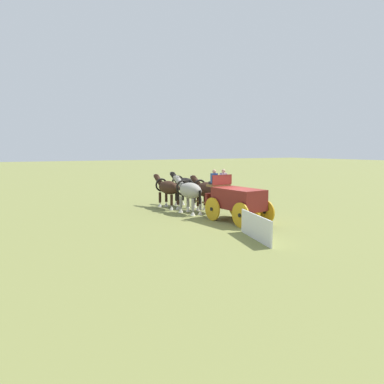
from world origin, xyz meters
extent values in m
plane|color=olive|center=(0.00, 0.00, 0.00)|extent=(220.00, 220.00, 0.00)
cube|color=maroon|center=(0.00, 0.00, 1.28)|extent=(3.04, 1.73, 1.09)
cube|color=brown|center=(1.71, 0.13, 1.86)|extent=(0.66, 1.40, 0.12)
cube|color=maroon|center=(2.11, 0.16, 1.08)|extent=(0.33, 1.22, 0.60)
cube|color=maroon|center=(1.41, 0.11, 2.20)|extent=(0.16, 1.36, 0.55)
cube|color=gold|center=(0.00, 0.00, 0.63)|extent=(3.23, 0.40, 0.16)
cylinder|color=gold|center=(1.10, 0.94, 0.63)|extent=(1.27, 0.18, 1.27)
cylinder|color=black|center=(1.10, 0.94, 0.63)|extent=(0.21, 0.19, 0.20)
cylinder|color=gold|center=(1.23, -0.76, 0.63)|extent=(1.27, 0.18, 1.27)
cylinder|color=black|center=(1.23, -0.76, 0.63)|extent=(0.21, 0.19, 0.20)
cylinder|color=gold|center=(-1.23, 0.76, 0.63)|extent=(1.27, 0.18, 1.27)
cylinder|color=black|center=(-1.23, 0.76, 0.63)|extent=(0.21, 0.19, 0.20)
cylinder|color=gold|center=(-1.10, -0.94, 0.63)|extent=(1.27, 0.18, 1.27)
cylinder|color=black|center=(-1.10, -0.94, 0.63)|extent=(0.21, 0.19, 0.20)
cylinder|color=brown|center=(2.76, 0.21, 0.68)|extent=(2.60, 0.30, 0.10)
cube|color=#2D2D33|center=(1.81, 0.47, 2.00)|extent=(0.42, 0.35, 0.16)
cube|color=#334C99|center=(1.69, 0.46, 2.28)|extent=(0.27, 0.38, 0.55)
sphere|color=tan|center=(1.69, 0.46, 2.66)|extent=(0.22, 0.22, 0.22)
cube|color=slate|center=(1.86, -0.19, 2.00)|extent=(0.42, 0.35, 0.16)
cube|color=silver|center=(1.74, -0.20, 2.28)|extent=(0.27, 0.38, 0.55)
sphere|color=tan|center=(1.74, -0.20, 2.66)|extent=(0.22, 0.22, 0.22)
ellipsoid|color=#9E998E|center=(3.61, 0.92, 1.41)|extent=(1.98, 1.11, 0.96)
cylinder|color=#9E998E|center=(4.25, 1.24, 0.65)|extent=(0.18, 0.18, 0.70)
cone|color=silver|center=(4.25, 1.24, 0.15)|extent=(0.30, 0.30, 0.30)
cylinder|color=#9E998E|center=(4.29, 0.71, 0.65)|extent=(0.18, 0.18, 0.70)
cone|color=silver|center=(4.29, 0.71, 0.15)|extent=(0.30, 0.30, 0.30)
cylinder|color=#9E998E|center=(2.92, 1.14, 0.65)|extent=(0.18, 0.18, 0.70)
cone|color=silver|center=(2.92, 1.14, 0.15)|extent=(0.30, 0.30, 0.30)
cylinder|color=#9E998E|center=(2.96, 0.61, 0.65)|extent=(0.18, 0.18, 0.70)
cone|color=silver|center=(2.96, 0.61, 0.15)|extent=(0.30, 0.30, 0.30)
cylinder|color=#9E998E|center=(4.83, 1.02, 1.82)|extent=(0.97, 0.43, 0.81)
ellipsoid|color=#9E998E|center=(5.20, 1.05, 2.07)|extent=(0.62, 0.30, 0.32)
cube|color=silver|center=(5.48, 1.07, 2.07)|extent=(0.07, 0.10, 0.24)
torus|color=black|center=(4.46, 0.99, 1.51)|extent=(0.19, 0.99, 0.99)
cylinder|color=black|center=(2.60, 0.85, 1.11)|extent=(0.14, 0.14, 0.80)
ellipsoid|color=#331E14|center=(3.70, -0.37, 1.38)|extent=(2.01, 1.12, 0.98)
cylinder|color=#331E14|center=(4.36, -0.05, 0.62)|extent=(0.18, 0.18, 0.67)
cone|color=silver|center=(4.36, -0.05, 0.14)|extent=(0.30, 0.30, 0.29)
cylinder|color=#331E14|center=(4.40, -0.59, 0.62)|extent=(0.18, 0.18, 0.67)
cone|color=silver|center=(4.40, -0.59, 0.14)|extent=(0.30, 0.30, 0.29)
cylinder|color=#331E14|center=(3.01, -0.15, 0.62)|extent=(0.18, 0.18, 0.67)
cone|color=silver|center=(3.01, -0.15, 0.14)|extent=(0.30, 0.30, 0.29)
cylinder|color=#331E14|center=(3.05, -0.69, 0.62)|extent=(0.18, 0.18, 0.67)
cone|color=silver|center=(3.05, -0.69, 0.14)|extent=(0.30, 0.30, 0.29)
cylinder|color=#331E14|center=(4.94, -0.28, 1.78)|extent=(0.97, 0.43, 0.81)
ellipsoid|color=#331E14|center=(5.31, -0.25, 2.04)|extent=(0.62, 0.30, 0.32)
cube|color=silver|center=(5.59, -0.23, 2.04)|extent=(0.07, 0.10, 0.24)
torus|color=black|center=(4.57, -0.31, 1.48)|extent=(0.20, 1.01, 1.00)
cylinder|color=black|center=(2.69, -0.45, 1.08)|extent=(0.14, 0.14, 0.80)
ellipsoid|color=#331E14|center=(6.20, 1.12, 1.37)|extent=(2.25, 1.05, 0.89)
cylinder|color=#331E14|center=(6.95, 1.42, 0.65)|extent=(0.18, 0.18, 0.70)
cone|color=silver|center=(6.95, 1.42, 0.15)|extent=(0.30, 0.30, 0.30)
cylinder|color=#331E14|center=(6.98, 0.94, 0.65)|extent=(0.18, 0.18, 0.70)
cone|color=silver|center=(6.98, 0.94, 0.15)|extent=(0.30, 0.30, 0.30)
cylinder|color=#331E14|center=(5.41, 1.31, 0.65)|extent=(0.18, 0.18, 0.70)
cone|color=silver|center=(5.41, 1.31, 0.15)|extent=(0.30, 0.30, 0.30)
cylinder|color=#331E14|center=(5.45, 0.82, 0.65)|extent=(0.18, 0.18, 0.70)
cone|color=silver|center=(5.45, 0.82, 0.15)|extent=(0.30, 0.30, 0.30)
cylinder|color=#331E14|center=(7.55, 1.22, 1.76)|extent=(0.97, 0.43, 0.81)
ellipsoid|color=#331E14|center=(7.92, 1.25, 2.02)|extent=(0.62, 0.30, 0.32)
cube|color=silver|center=(8.20, 1.27, 2.02)|extent=(0.07, 0.10, 0.24)
torus|color=black|center=(7.18, 1.20, 1.47)|extent=(0.19, 0.92, 0.92)
cylinder|color=black|center=(5.05, 1.03, 1.07)|extent=(0.14, 0.14, 0.80)
ellipsoid|color=black|center=(6.30, -0.18, 1.48)|extent=(2.17, 1.14, 0.98)
cylinder|color=black|center=(7.01, 0.15, 0.69)|extent=(0.18, 0.18, 0.74)
cone|color=silver|center=(7.01, 0.15, 0.16)|extent=(0.30, 0.30, 0.32)
cylinder|color=black|center=(7.05, -0.39, 0.69)|extent=(0.18, 0.18, 0.74)
cone|color=silver|center=(7.05, -0.39, 0.16)|extent=(0.30, 0.30, 0.32)
cylinder|color=black|center=(5.54, 0.04, 0.69)|extent=(0.18, 0.18, 0.74)
cone|color=silver|center=(5.54, 0.04, 0.16)|extent=(0.30, 0.30, 0.32)
cylinder|color=black|center=(5.58, -0.50, 0.69)|extent=(0.18, 0.18, 0.74)
cone|color=silver|center=(5.58, -0.50, 0.16)|extent=(0.30, 0.30, 0.32)
cylinder|color=black|center=(7.61, -0.08, 1.88)|extent=(0.97, 0.43, 0.81)
ellipsoid|color=black|center=(7.97, -0.05, 2.14)|extent=(0.62, 0.30, 0.32)
cube|color=silver|center=(8.25, -0.03, 2.14)|extent=(0.07, 0.10, 0.24)
torus|color=black|center=(7.24, -0.10, 1.58)|extent=(0.20, 1.01, 1.00)
cylinder|color=black|center=(5.20, -0.26, 1.18)|extent=(0.14, 0.14, 0.80)
cube|color=silver|center=(-3.55, 1.68, 0.55)|extent=(3.10, 0.92, 1.10)
camera|label=1|loc=(-16.19, 11.98, 3.92)|focal=35.34mm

